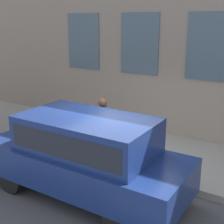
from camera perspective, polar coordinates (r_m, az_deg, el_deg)
name	(u,v)px	position (r m, az deg, el deg)	size (l,w,h in m)	color
ground_plane	(123,175)	(8.13, 2.01, -11.48)	(80.00, 80.00, 0.00)	#47474C
sidewalk	(148,152)	(9.29, 6.65, -7.25)	(2.98, 60.00, 0.18)	gray
building_facade	(176,24)	(10.02, 11.55, 15.56)	(0.33, 40.00, 7.39)	gray
fire_hydrant	(122,149)	(8.33, 1.81, -6.80)	(0.27, 0.40, 0.68)	#2D7260
person	(103,119)	(8.81, -1.70, -1.36)	(0.38, 0.25, 1.56)	navy
parked_truck_navy_near	(85,151)	(6.90, -4.94, -7.20)	(1.87, 4.72, 1.85)	black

